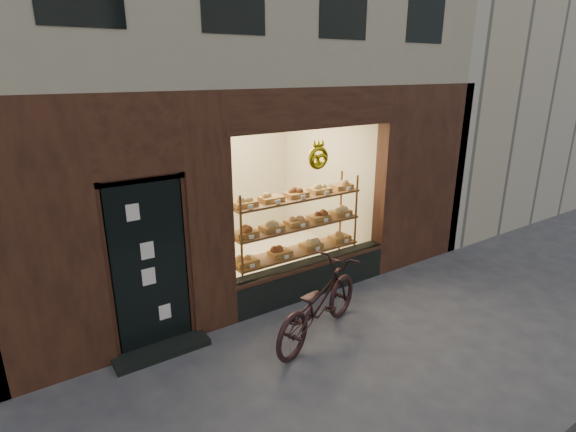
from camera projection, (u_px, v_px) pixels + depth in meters
ground at (392, 378)px, 5.08m from camera, size 90.00×90.00×0.00m
neighbor_right at (496, 27)px, 13.10m from camera, size 12.00×7.00×9.00m
display_shelf at (296, 232)px, 7.05m from camera, size 2.20×0.45×1.70m
bicycle at (318, 303)px, 5.73m from camera, size 1.94×1.27×0.97m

